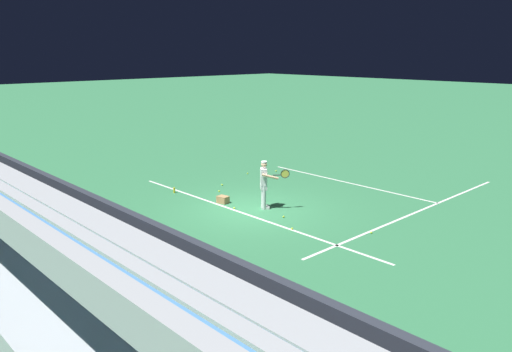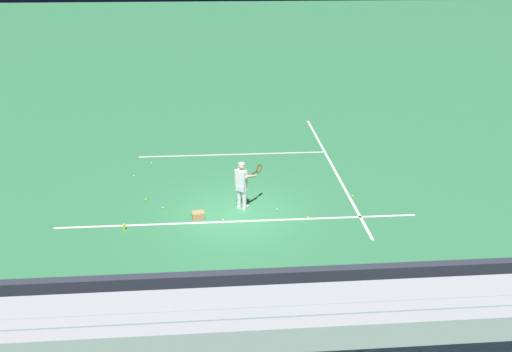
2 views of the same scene
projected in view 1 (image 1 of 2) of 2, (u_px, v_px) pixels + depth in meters
name	position (u px, v px, depth m)	size (l,w,h in m)	color
ground_plane	(252.00, 210.00, 17.58)	(160.00, 160.00, 0.00)	#337A4C
court_baseline_white	(242.00, 213.00, 17.24)	(12.00, 0.10, 0.01)	white
court_sideline_white	(417.00, 212.00, 17.33)	(0.10, 12.00, 0.01)	white
court_service_line_white	(347.00, 182.00, 21.23)	(8.22, 0.10, 0.01)	white
back_wall_sponsor_board	(126.00, 228.00, 14.16)	(26.84, 0.25, 1.10)	#2D333D
bleacher_stand	(29.00, 243.00, 12.36)	(25.50, 4.00, 3.85)	#9EA3A8
tennis_player	(264.00, 184.00, 17.51)	(0.98, 0.80, 1.71)	silver
ball_box_cardboard	(223.00, 200.00, 18.34)	(0.40, 0.30, 0.26)	#A87F51
tennis_ball_midcourt	(219.00, 191.00, 19.80)	(0.07, 0.07, 0.07)	#CCE533
tennis_ball_near_player	(371.00, 233.00, 15.26)	(0.07, 0.07, 0.07)	#CCE533
tennis_ball_far_right	(222.00, 185.00, 20.75)	(0.07, 0.07, 0.07)	#CCE533
tennis_ball_stray_back	(234.00, 208.00, 17.65)	(0.07, 0.07, 0.07)	#CCE533
tennis_ball_by_box	(284.00, 217.00, 16.73)	(0.07, 0.07, 0.07)	#CCE533
tennis_ball_far_left	(276.00, 171.00, 23.14)	(0.07, 0.07, 0.07)	#CCE533
tennis_ball_on_baseline	(292.00, 229.00, 15.60)	(0.07, 0.07, 0.07)	#CCE533
tennis_ball_toward_net	(248.00, 173.00, 22.67)	(0.07, 0.07, 0.07)	#CCE533
water_bottle	(174.00, 190.00, 19.63)	(0.07, 0.07, 0.22)	yellow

